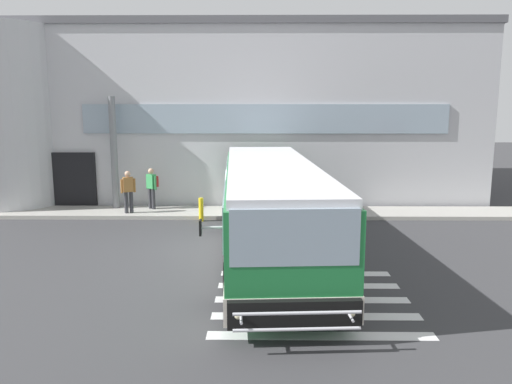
{
  "coord_description": "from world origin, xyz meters",
  "views": [
    {
      "loc": [
        0.85,
        -14.99,
        4.36
      ],
      "look_at": [
        0.67,
        1.48,
        1.5
      ],
      "focal_mm": 35.17,
      "sensor_mm": 36.0,
      "label": 1
    }
  ],
  "objects": [
    {
      "name": "safety_bollard_yellow",
      "position": [
        -1.44,
        3.6,
        0.45
      ],
      "size": [
        0.18,
        0.18,
        0.9
      ],
      "primitive_type": "cylinder",
      "color": "yellow",
      "rests_on": "ground"
    },
    {
      "name": "entry_support_column",
      "position": [
        -5.19,
        5.4,
        2.43
      ],
      "size": [
        0.28,
        0.28,
        4.56
      ],
      "primitive_type": "cylinder",
      "color": "slate",
      "rests_on": "boarding_curb"
    },
    {
      "name": "passenger_near_column",
      "position": [
        -4.39,
        4.37,
        1.08
      ],
      "size": [
        0.54,
        0.36,
        1.68
      ],
      "color": "#2D2D33",
      "rests_on": "boarding_curb"
    },
    {
      "name": "boarding_curb",
      "position": [
        0.0,
        4.8,
        0.07
      ],
      "size": [
        25.14,
        2.0,
        0.15
      ],
      "primitive_type": "cube",
      "color": "#9E9B93",
      "rests_on": "ground"
    },
    {
      "name": "passenger_by_doorway",
      "position": [
        -3.64,
        5.22,
        1.11
      ],
      "size": [
        0.52,
        0.5,
        1.68
      ],
      "color": "#2D2D33",
      "rests_on": "boarding_curb"
    },
    {
      "name": "ground_plane",
      "position": [
        0.0,
        0.0,
        -0.01
      ],
      "size": [
        80.0,
        90.0,
        0.02
      ],
      "primitive_type": "cube",
      "color": "#353538",
      "rests_on": "ground"
    },
    {
      "name": "terminal_building",
      "position": [
        -0.69,
        11.62,
        3.95
      ],
      "size": [
        22.94,
        13.8,
        7.91
      ],
      "color": "#B7B7BC",
      "rests_on": "ground"
    },
    {
      "name": "bus_main_foreground",
      "position": [
        1.12,
        -0.54,
        1.34
      ],
      "size": [
        3.26,
        12.28,
        2.7
      ],
      "color": "#1E7238",
      "rests_on": "ground"
    },
    {
      "name": "bay_paint_stripes",
      "position": [
        2.0,
        -4.2,
        0.0
      ],
      "size": [
        4.4,
        3.96,
        0.01
      ],
      "color": "silver",
      "rests_on": "ground"
    }
  ]
}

